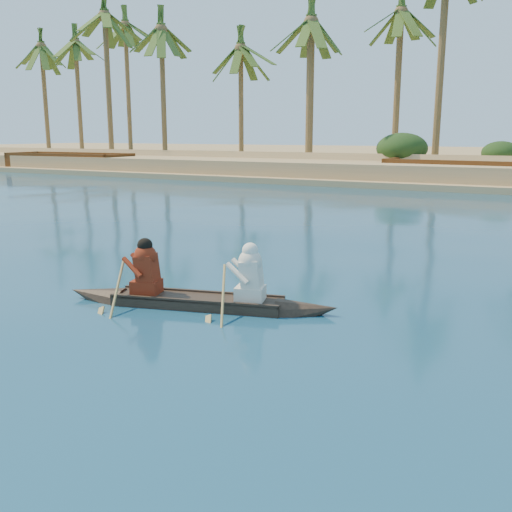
% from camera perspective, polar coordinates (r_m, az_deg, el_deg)
% --- Properties ---
extents(ground, '(160.00, 160.00, 0.00)m').
position_cam_1_polar(ground, '(12.54, -7.23, -2.32)').
color(ground, '#0B2947').
rests_on(ground, ground).
extents(sandy_embankment, '(150.00, 51.00, 1.50)m').
position_cam_1_polar(sandy_embankment, '(57.30, 20.92, 8.81)').
color(sandy_embankment, tan).
rests_on(sandy_embankment, ground).
extents(palm_grove, '(110.00, 14.00, 16.00)m').
position_cam_1_polar(palm_grove, '(45.73, 19.71, 17.64)').
color(palm_grove, '#31511C').
rests_on(palm_grove, ground).
extents(shrub_cluster, '(100.00, 6.00, 2.40)m').
position_cam_1_polar(shrub_cluster, '(42.06, 18.33, 8.97)').
color(shrub_cluster, '#1D3212').
rests_on(shrub_cluster, ground).
extents(canoe, '(5.16, 1.94, 1.42)m').
position_cam_1_polar(canoe, '(10.50, -5.88, -3.61)').
color(canoe, '#39291F').
rests_on(canoe, ground).
extents(barge_left, '(10.89, 3.92, 1.80)m').
position_cam_1_polar(barge_left, '(49.97, -18.16, 8.74)').
color(barge_left, '#5C2E13').
rests_on(barge_left, ground).
extents(barge_mid, '(11.24, 4.55, 1.83)m').
position_cam_1_polar(barge_mid, '(37.25, 21.39, 7.55)').
color(barge_mid, '#5C2E13').
rests_on(barge_mid, ground).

